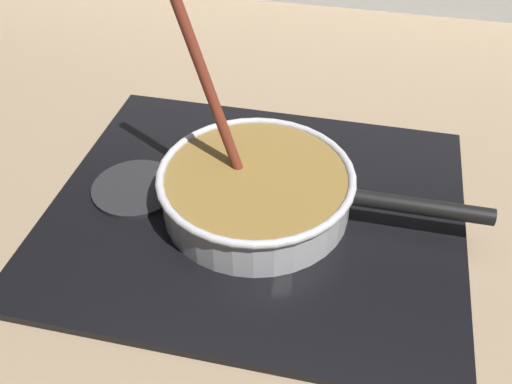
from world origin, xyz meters
name	(u,v)px	position (x,y,z in m)	size (l,w,h in m)	color
ground	(252,257)	(0.00, 0.00, -0.02)	(2.40, 1.60, 0.04)	#9E8466
hob_plate	(256,211)	(-0.01, 0.06, 0.01)	(0.56, 0.48, 0.01)	black
burner_ring	(256,206)	(-0.01, 0.06, 0.02)	(0.16, 0.16, 0.01)	#592D0C
spare_burner	(136,188)	(-0.18, 0.06, 0.01)	(0.12, 0.12, 0.01)	#262628
cooking_pan	(258,189)	(-0.01, 0.06, 0.05)	(0.43, 0.26, 0.30)	silver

